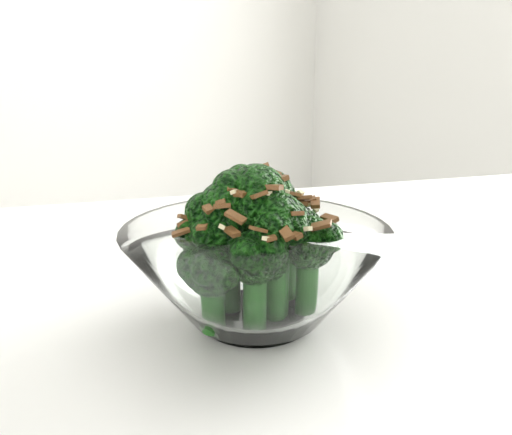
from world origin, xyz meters
TOP-DOWN VIEW (x-y plane):
  - table at (0.11, -0.08)m, footprint 1.42×1.21m
  - broccoli_dish at (-0.09, -0.08)m, footprint 0.24×0.24m

SIDE VIEW (x-z plane):
  - table at x=0.11m, z-range 0.31..1.06m
  - broccoli_dish at x=-0.09m, z-range 0.74..0.88m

